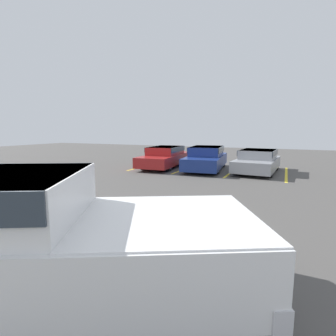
{
  "coord_description": "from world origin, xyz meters",
  "views": [
    {
      "loc": [
        4.04,
        -2.54,
        2.23
      ],
      "look_at": [
        0.62,
        5.04,
        1.0
      ],
      "focal_mm": 28.0,
      "sensor_mm": 36.0,
      "label": 1
    }
  ],
  "objects_px": {
    "parked_sedan_a": "(165,156)",
    "parked_sedan_b": "(206,158)",
    "parked_sedan_c": "(258,160)",
    "pickup_truck": "(19,240)"
  },
  "relations": [
    {
      "from": "parked_sedan_a",
      "to": "parked_sedan_b",
      "type": "relative_size",
      "value": 1.05
    },
    {
      "from": "parked_sedan_a",
      "to": "parked_sedan_c",
      "type": "relative_size",
      "value": 1.13
    },
    {
      "from": "pickup_truck",
      "to": "parked_sedan_b",
      "type": "height_order",
      "value": "pickup_truck"
    },
    {
      "from": "parked_sedan_b",
      "to": "parked_sedan_c",
      "type": "xyz_separation_m",
      "value": [
        2.7,
        0.27,
        -0.05
      ]
    },
    {
      "from": "parked_sedan_b",
      "to": "parked_sedan_c",
      "type": "height_order",
      "value": "parked_sedan_b"
    },
    {
      "from": "pickup_truck",
      "to": "parked_sedan_c",
      "type": "distance_m",
      "value": 12.37
    },
    {
      "from": "parked_sedan_a",
      "to": "parked_sedan_b",
      "type": "distance_m",
      "value": 2.51
    },
    {
      "from": "parked_sedan_a",
      "to": "parked_sedan_b",
      "type": "xyz_separation_m",
      "value": [
        2.51,
        -0.0,
        0.02
      ]
    },
    {
      "from": "parked_sedan_b",
      "to": "parked_sedan_a",
      "type": "bearing_deg",
      "value": -95.95
    },
    {
      "from": "parked_sedan_a",
      "to": "parked_sedan_b",
      "type": "bearing_deg",
      "value": 86.09
    }
  ]
}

